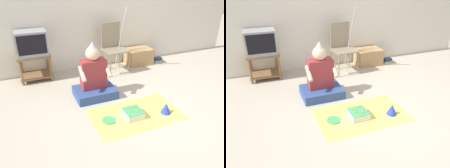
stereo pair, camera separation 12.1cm
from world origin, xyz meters
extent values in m
plane|color=#BCB29E|center=(0.00, 0.00, 0.00)|extent=(16.00, 16.00, 0.00)
cube|color=silver|center=(0.00, 2.14, 1.27)|extent=(6.40, 0.06, 2.55)
cube|color=olive|center=(-1.42, 1.90, 0.46)|extent=(0.56, 0.42, 0.03)
cube|color=olive|center=(-1.42, 1.90, 0.09)|extent=(0.56, 0.42, 0.02)
cylinder|color=olive|center=(-1.67, 1.72, 0.24)|extent=(0.04, 0.04, 0.48)
cylinder|color=olive|center=(-1.17, 1.72, 0.24)|extent=(0.04, 0.04, 0.48)
cylinder|color=olive|center=(-1.67, 2.07, 0.24)|extent=(0.04, 0.04, 0.48)
cylinder|color=olive|center=(-1.17, 2.07, 0.24)|extent=(0.04, 0.04, 0.48)
cube|color=#99999E|center=(-1.42, 1.90, 0.69)|extent=(0.52, 0.40, 0.43)
cube|color=black|center=(-1.42, 1.70, 0.71)|extent=(0.46, 0.01, 0.33)
cube|color=gray|center=(0.07, 1.66, 0.44)|extent=(0.48, 0.45, 0.02)
cube|color=gray|center=(0.05, 1.86, 0.69)|extent=(0.40, 0.05, 0.50)
cylinder|color=gray|center=(-0.12, 1.45, 0.22)|extent=(0.02, 0.02, 0.44)
cylinder|color=gray|center=(0.29, 1.49, 0.22)|extent=(0.02, 0.02, 0.44)
cylinder|color=gray|center=(-0.15, 1.83, 0.22)|extent=(0.02, 0.02, 0.44)
cylinder|color=gray|center=(0.26, 1.86, 0.22)|extent=(0.02, 0.02, 0.44)
cube|color=tan|center=(0.71, 1.87, 0.17)|extent=(0.54, 0.41, 0.34)
cube|color=#B2ADA3|center=(0.22, 1.53, 0.01)|extent=(0.28, 0.09, 0.03)
cylinder|color=#B7B7BC|center=(0.22, 1.75, 0.63)|extent=(0.03, 0.46, 1.21)
cube|color=beige|center=(1.15, 1.80, 0.01)|extent=(0.18, 0.15, 0.03)
cube|color=#60936B|center=(1.15, 1.80, 0.04)|extent=(0.15, 0.11, 0.03)
cube|color=#333338|center=(1.16, 1.80, 0.06)|extent=(0.19, 0.12, 0.02)
cube|color=#284793|center=(1.16, 1.80, 0.09)|extent=(0.16, 0.10, 0.03)
cube|color=#334C8C|center=(-0.63, 0.87, 0.07)|extent=(0.63, 0.48, 0.14)
cube|color=#993338|center=(-0.63, 0.92, 0.37)|extent=(0.39, 0.21, 0.46)
sphere|color=beige|center=(-0.63, 0.92, 0.70)|extent=(0.21, 0.21, 0.21)
cone|color=silver|center=(-0.63, 0.92, 0.83)|extent=(0.12, 0.12, 0.09)
cylinder|color=beige|center=(-0.83, 0.81, 0.45)|extent=(0.06, 0.24, 0.20)
cylinder|color=beige|center=(-0.43, 0.81, 0.45)|extent=(0.06, 0.24, 0.20)
cube|color=#EAD666|center=(-0.27, 0.16, 0.00)|extent=(1.25, 0.76, 0.01)
cube|color=white|center=(-0.34, 0.13, 0.05)|extent=(0.25, 0.25, 0.09)
cube|color=#4CB266|center=(-0.34, 0.13, 0.10)|extent=(0.24, 0.24, 0.01)
cylinder|color=#E58CCC|center=(-0.28, 0.14, 0.13)|extent=(0.01, 0.01, 0.07)
sphere|color=#FFCC4C|center=(-0.28, 0.14, 0.17)|extent=(0.01, 0.01, 0.01)
cylinder|color=#66C666|center=(-0.29, 0.17, 0.13)|extent=(0.01, 0.01, 0.07)
sphere|color=#FFCC4C|center=(-0.29, 0.17, 0.17)|extent=(0.01, 0.01, 0.01)
cylinder|color=yellow|center=(-0.35, 0.19, 0.13)|extent=(0.01, 0.01, 0.07)
sphere|color=#FFCC4C|center=(-0.35, 0.19, 0.17)|extent=(0.01, 0.01, 0.01)
cylinder|color=#4C7FE5|center=(-0.40, 0.16, 0.13)|extent=(0.01, 0.01, 0.07)
sphere|color=#FFCC4C|center=(-0.40, 0.16, 0.17)|extent=(0.01, 0.01, 0.01)
cylinder|color=yellow|center=(-0.41, 0.10, 0.13)|extent=(0.01, 0.01, 0.07)
sphere|color=#FFCC4C|center=(-0.41, 0.10, 0.17)|extent=(0.01, 0.01, 0.01)
cylinder|color=#E58CCC|center=(-0.36, 0.06, 0.13)|extent=(0.01, 0.01, 0.07)
sphere|color=#FFCC4C|center=(-0.36, 0.06, 0.17)|extent=(0.01, 0.01, 0.01)
cylinder|color=#E58CCC|center=(-0.30, 0.07, 0.13)|extent=(0.01, 0.01, 0.07)
sphere|color=#FFCC4C|center=(-0.30, 0.07, 0.17)|extent=(0.01, 0.01, 0.01)
cone|color=blue|center=(0.12, 0.03, 0.08)|extent=(0.14, 0.14, 0.15)
cylinder|color=#4CB266|center=(-0.68, 0.16, 0.01)|extent=(0.18, 0.18, 0.01)
ellipsoid|color=white|center=(-0.59, 0.10, 0.01)|extent=(0.04, 0.05, 0.01)
cube|color=white|center=(-0.61, 0.03, 0.01)|extent=(0.03, 0.10, 0.01)
camera|label=1|loc=(-1.58, -2.04, 1.74)|focal=35.00mm
camera|label=2|loc=(-1.46, -2.09, 1.74)|focal=35.00mm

